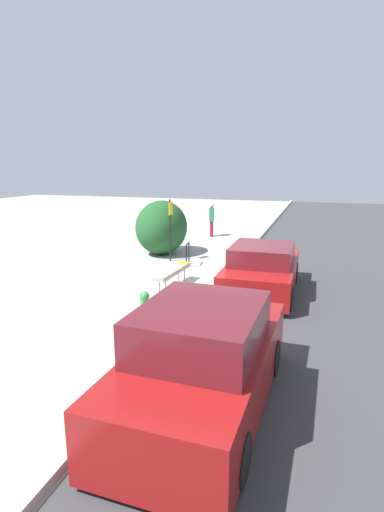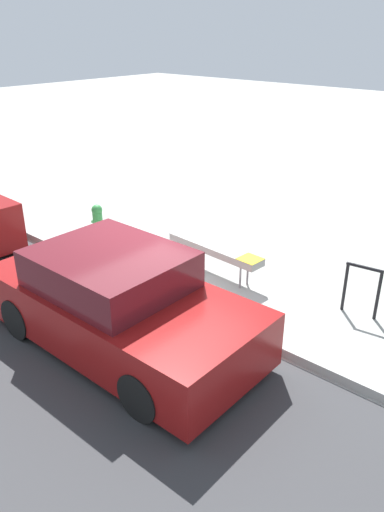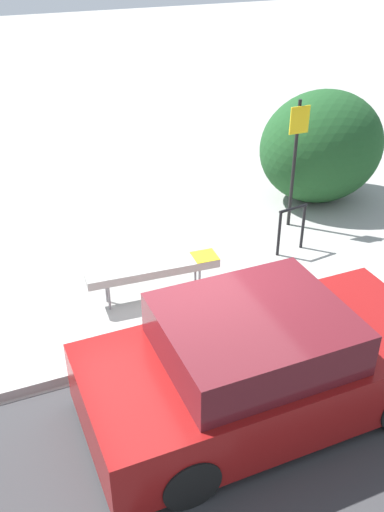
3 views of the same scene
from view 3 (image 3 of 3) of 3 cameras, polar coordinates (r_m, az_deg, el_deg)
ground_plane at (r=7.59m, az=-1.07°, el=-9.15°), size 60.00×60.00×0.00m
curb at (r=7.55m, az=-1.08°, el=-8.77°), size 60.00×0.20×0.13m
bench at (r=8.27m, az=-3.87°, el=-1.33°), size 1.97×0.47×0.56m
bike_rack at (r=9.53m, az=9.94°, el=3.10°), size 0.55×0.12×0.83m
sign_post at (r=10.04m, az=10.30°, el=10.09°), size 0.36×0.08×2.30m
shrub_hedge at (r=11.34m, az=12.83°, el=10.59°), size 2.46×1.99×2.15m
parked_car_near at (r=6.43m, az=6.91°, el=-10.75°), size 4.03×1.87×1.37m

